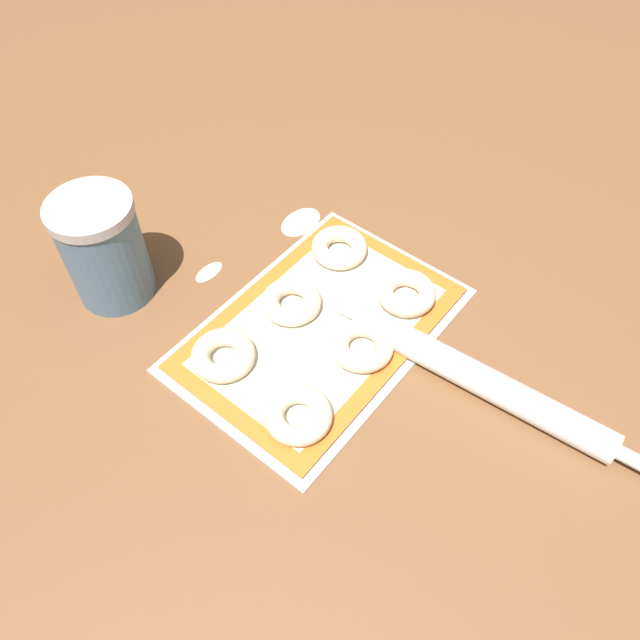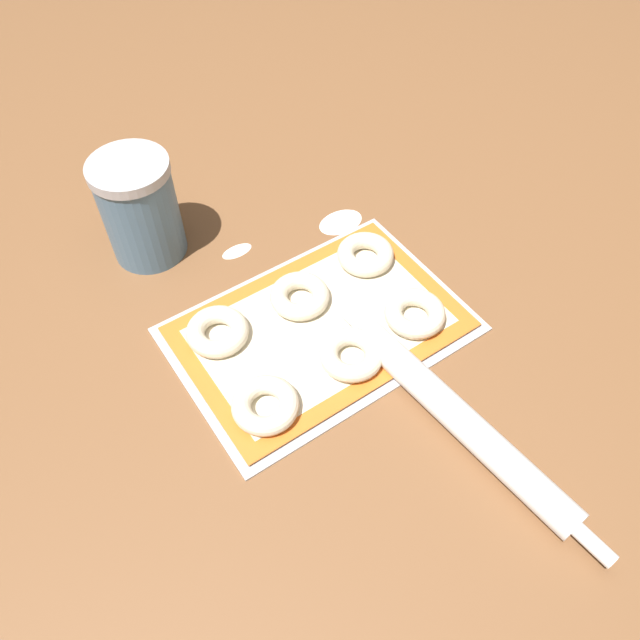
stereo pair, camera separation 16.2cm
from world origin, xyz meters
name	(u,v)px [view 1 (the left image)]	position (x,y,z in m)	size (l,w,h in m)	color
ground_plane	(319,322)	(0.00, 0.00, 0.00)	(2.80, 2.80, 0.00)	brown
baking_tray	(320,329)	(-0.01, -0.01, 0.00)	(0.42, 0.29, 0.01)	#B2B5BA
baking_mat	(320,326)	(-0.01, -0.01, 0.01)	(0.40, 0.26, 0.00)	orange
bagel_front_left	(298,415)	(-0.15, -0.09, 0.02)	(0.09, 0.09, 0.03)	beige
bagel_front_center	(362,346)	(-0.01, -0.09, 0.02)	(0.09, 0.09, 0.03)	beige
bagel_front_right	(406,293)	(0.11, -0.08, 0.02)	(0.09, 0.09, 0.03)	beige
bagel_back_left	(223,355)	(-0.14, 0.05, 0.02)	(0.09, 0.09, 0.03)	beige
bagel_back_center	(292,301)	(-0.01, 0.04, 0.02)	(0.09, 0.09, 0.03)	beige
bagel_back_right	(339,248)	(0.12, 0.06, 0.02)	(0.09, 0.09, 0.03)	beige
flour_canister	(104,250)	(-0.14, 0.28, 0.09)	(0.12, 0.12, 0.17)	slate
rolling_pin	(484,381)	(0.05, -0.25, 0.02)	(0.07, 0.46, 0.04)	silver
flour_patch_near	(301,221)	(0.15, 0.16, 0.00)	(0.08, 0.05, 0.00)	white
flour_patch_far	(209,271)	(-0.03, 0.20, 0.00)	(0.05, 0.03, 0.00)	white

